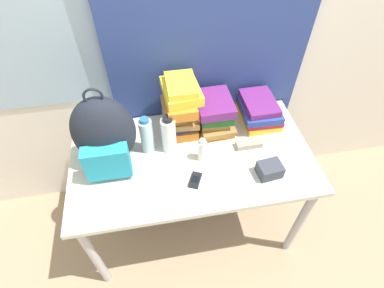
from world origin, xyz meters
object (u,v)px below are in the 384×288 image
object	(u,v)px
sports_bottle	(169,134)
cell_phone	(195,180)
sunscreen_bottle	(202,150)
sunglasses_case	(249,144)
camera_pouch	(270,170)
book_stack_center	(214,113)
book_stack_right	(259,110)
book_stack_left	(181,107)
water_bottle	(147,135)
backpack	(104,134)

from	to	relation	value
sports_bottle	cell_phone	distance (m)	0.29
sunscreen_bottle	sunglasses_case	bearing A→B (deg)	7.98
sports_bottle	camera_pouch	size ratio (longest dim) A/B	1.82
book_stack_center	cell_phone	size ratio (longest dim) A/B	2.61
book_stack_right	book_stack_left	bearing A→B (deg)	-179.78
book_stack_right	water_bottle	distance (m)	0.70
backpack	cell_phone	size ratio (longest dim) A/B	4.42
book_stack_right	water_bottle	bearing A→B (deg)	-169.59
backpack	sunscreen_bottle	bearing A→B (deg)	-8.53
sports_bottle	book_stack_center	bearing A→B (deg)	25.70
book_stack_left	sunscreen_bottle	distance (m)	0.28
book_stack_right	sunglasses_case	world-z (taller)	book_stack_right
sunscreen_bottle	camera_pouch	distance (m)	0.37
sunglasses_case	camera_pouch	size ratio (longest dim) A/B	1.14
sports_bottle	camera_pouch	distance (m)	0.57
book_stack_right	camera_pouch	bearing A→B (deg)	-100.02
water_bottle	camera_pouch	xyz separation A→B (m)	(0.61, -0.29, -0.08)
backpack	camera_pouch	world-z (taller)	backpack
book_stack_left	sunscreen_bottle	world-z (taller)	book_stack_left
water_bottle	cell_phone	size ratio (longest dim) A/B	2.16
book_stack_left	book_stack_center	distance (m)	0.21
sports_bottle	sunglasses_case	world-z (taller)	sports_bottle
backpack	cell_phone	distance (m)	0.52
backpack	sunscreen_bottle	size ratio (longest dim) A/B	3.24
book_stack_left	sports_bottle	bearing A→B (deg)	-122.61
book_stack_left	book_stack_center	size ratio (longest dim) A/B	1.23
book_stack_right	camera_pouch	world-z (taller)	book_stack_right
backpack	cell_phone	world-z (taller)	backpack
book_stack_right	water_bottle	xyz separation A→B (m)	(-0.69, -0.13, 0.04)
sunscreen_bottle	sunglasses_case	distance (m)	0.29
book_stack_left	book_stack_center	xyz separation A→B (m)	(0.20, -0.00, -0.07)
backpack	camera_pouch	size ratio (longest dim) A/B	3.68
sports_bottle	cell_phone	bearing A→B (deg)	-67.88
water_bottle	sunglasses_case	bearing A→B (deg)	-7.90
book_stack_left	book_stack_right	size ratio (longest dim) A/B	1.21
sports_bottle	sunscreen_bottle	xyz separation A→B (m)	(0.17, -0.10, -0.04)
backpack	camera_pouch	xyz separation A→B (m)	(0.82, -0.24, -0.17)
water_bottle	sunglasses_case	world-z (taller)	water_bottle
book_stack_center	cell_phone	distance (m)	0.44
backpack	cell_phone	xyz separation A→B (m)	(0.43, -0.22, -0.20)
book_stack_right	cell_phone	distance (m)	0.61
book_stack_left	sunglasses_case	xyz separation A→B (m)	(0.36, -0.20, -0.16)
book_stack_left	sunscreen_bottle	size ratio (longest dim) A/B	2.35
sunscreen_bottle	book_stack_right	bearing A→B (deg)	31.33
book_stack_center	sunglasses_case	distance (m)	0.27
water_bottle	sports_bottle	distance (m)	0.12
backpack	camera_pouch	distance (m)	0.87
book_stack_center	sunglasses_case	world-z (taller)	book_stack_center
sunscreen_bottle	backpack	bearing A→B (deg)	171.47
backpack	water_bottle	xyz separation A→B (m)	(0.21, 0.04, -0.09)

